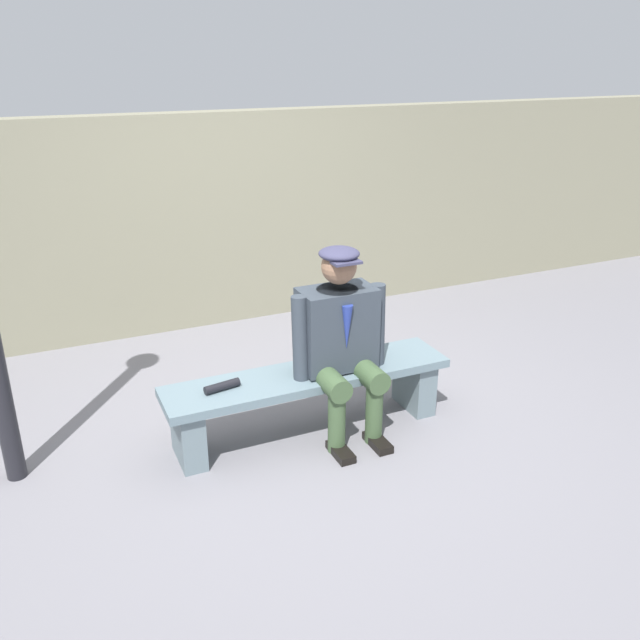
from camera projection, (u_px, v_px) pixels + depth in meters
ground_plane at (309, 431)px, 4.40m from camera, size 30.00×30.00×0.00m
bench at (309, 391)px, 4.29m from camera, size 1.87×0.41×0.43m
seated_man at (341, 336)px, 4.18m from camera, size 0.64×0.60×1.24m
rolled_magazine at (222, 386)px, 4.02m from camera, size 0.23×0.09×0.05m
stadium_wall at (211, 221)px, 5.89m from camera, size 12.00×0.24×1.86m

